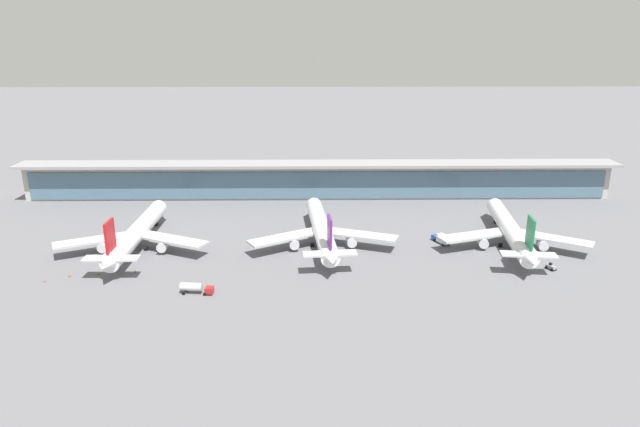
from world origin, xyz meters
name	(u,v)px	position (x,y,z in m)	size (l,w,h in m)	color
ground_plane	(321,253)	(0.00, 0.00, 0.00)	(1200.00, 1200.00, 0.00)	slate
airliner_left_stand	(136,233)	(-58.14, 5.00, 5.23)	(48.00, 62.22, 16.61)	white
airliner_centre_stand	(322,229)	(0.37, 7.61, 5.23)	(47.82, 62.42, 16.61)	white
airliner_right_stand	(511,230)	(60.88, 5.94, 5.23)	(47.64, 62.37, 16.61)	white
service_truck_near_nose_grey	(551,267)	(66.38, -13.64, 0.87)	(2.83, 3.32, 2.05)	gray
service_truck_under_wing_blue	(442,239)	(39.48, 8.17, 1.69)	(5.06, 7.61, 3.10)	#234C9E
service_truck_mid_apron_red	(195,288)	(-33.30, -27.93, 1.71)	(8.79, 3.29, 2.95)	#B21E1E
terminal_building	(318,179)	(0.00, 63.25, 7.87)	(244.81, 12.80, 15.20)	#B2ADA3
safety_cone_alpha	(45,280)	(-76.39, -19.82, 0.32)	(0.62, 0.62, 0.70)	orange
safety_cone_bravo	(99,273)	(-63.31, -15.11, 0.32)	(0.62, 0.62, 0.70)	orange
safety_cone_charlie	(135,271)	(-53.46, -13.60, 0.32)	(0.62, 0.62, 0.70)	orange
safety_cone_delta	(69,275)	(-70.97, -16.48, 0.32)	(0.62, 0.62, 0.70)	orange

